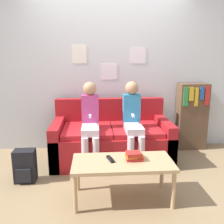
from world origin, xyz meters
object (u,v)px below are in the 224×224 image
coffee_table (123,165)px  backpack (25,166)px  person_left (90,120)px  person_right (133,119)px  tv_remote (110,159)px  bookshelf (192,116)px  couch (111,140)px

coffee_table → backpack: (-1.16, 0.47, -0.19)m
person_left → person_right: same height
tv_remote → coffee_table: bearing=-31.8°
coffee_table → person_right: person_right is taller
person_left → person_right: (0.59, 0.00, 0.00)m
person_right → bookshelf: 1.23m
coffee_table → person_left: person_left is taller
coffee_table → person_right: size_ratio=0.90×
person_left → bookshelf: person_left is taller
coffee_table → backpack: coffee_table is taller
couch → coffee_table: bearing=-87.8°
couch → bookshelf: size_ratio=1.56×
coffee_table → tv_remote: (-0.13, 0.04, 0.06)m
bookshelf → person_right: bearing=-152.0°
person_right → coffee_table: bearing=-105.2°
coffee_table → person_right: bearing=74.8°
couch → bookshelf: 1.44m
backpack → tv_remote: bearing=-23.0°
person_left → backpack: 1.03m
couch → coffee_table: 1.11m
person_right → backpack: 1.54m
bookshelf → person_left: bearing=-161.0°
coffee_table → backpack: bearing=157.7°
person_right → bookshelf: bearing=28.0°
person_left → backpack: bearing=-152.3°
coffee_table → bookshelf: 1.99m
couch → tv_remote: bearing=-94.7°
person_left → person_right: bearing=0.0°
tv_remote → person_left: bearing=89.3°
person_left → tv_remote: size_ratio=6.76×
bookshelf → backpack: bearing=-158.1°
couch → person_left: size_ratio=1.45×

